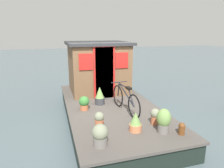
{
  "coord_description": "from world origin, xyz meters",
  "views": [
    {
      "loc": [
        -5.72,
        1.65,
        2.68
      ],
      "look_at": [
        -0.2,
        0.0,
        1.21
      ],
      "focal_mm": 32.84,
      "sensor_mm": 36.0,
      "label": 1
    }
  ],
  "objects_px": {
    "potted_plant_mint": "(155,116)",
    "mooring_bollard": "(182,128)",
    "potted_plant_basil": "(100,135)",
    "potted_plant_ivy": "(100,96)",
    "potted_plant_lavender": "(164,120)",
    "potted_plant_rosemary": "(84,103)",
    "bicycle": "(125,99)",
    "houseboat_cabin": "(98,67)",
    "potted_plant_geranium": "(135,122)",
    "potted_plant_sage": "(99,120)"
  },
  "relations": [
    {
      "from": "potted_plant_geranium",
      "to": "mooring_bollard",
      "type": "relative_size",
      "value": 1.67
    },
    {
      "from": "potted_plant_mint",
      "to": "potted_plant_rosemary",
      "type": "relative_size",
      "value": 0.97
    },
    {
      "from": "houseboat_cabin",
      "to": "potted_plant_geranium",
      "type": "distance_m",
      "value": 3.52
    },
    {
      "from": "potted_plant_sage",
      "to": "potted_plant_geranium",
      "type": "bearing_deg",
      "value": -116.11
    },
    {
      "from": "potted_plant_sage",
      "to": "potted_plant_mint",
      "type": "bearing_deg",
      "value": -97.01
    },
    {
      "from": "potted_plant_sage",
      "to": "mooring_bollard",
      "type": "height_order",
      "value": "potted_plant_sage"
    },
    {
      "from": "potted_plant_geranium",
      "to": "potted_plant_ivy",
      "type": "distance_m",
      "value": 1.99
    },
    {
      "from": "potted_plant_ivy",
      "to": "mooring_bollard",
      "type": "xyz_separation_m",
      "value": [
        -2.39,
        -1.26,
        -0.12
      ]
    },
    {
      "from": "potted_plant_geranium",
      "to": "potted_plant_sage",
      "type": "relative_size",
      "value": 1.14
    },
    {
      "from": "potted_plant_basil",
      "to": "potted_plant_ivy",
      "type": "distance_m",
      "value": 2.39
    },
    {
      "from": "potted_plant_ivy",
      "to": "potted_plant_rosemary",
      "type": "relative_size",
      "value": 1.38
    },
    {
      "from": "potted_plant_lavender",
      "to": "houseboat_cabin",
      "type": "bearing_deg",
      "value": 9.52
    },
    {
      "from": "potted_plant_geranium",
      "to": "potted_plant_basil",
      "type": "bearing_deg",
      "value": 112.46
    },
    {
      "from": "houseboat_cabin",
      "to": "bicycle",
      "type": "xyz_separation_m",
      "value": [
        -2.3,
        -0.24,
        -0.56
      ]
    },
    {
      "from": "potted_plant_lavender",
      "to": "potted_plant_mint",
      "type": "relative_size",
      "value": 1.43
    },
    {
      "from": "potted_plant_rosemary",
      "to": "bicycle",
      "type": "bearing_deg",
      "value": -113.85
    },
    {
      "from": "potted_plant_geranium",
      "to": "potted_plant_rosemary",
      "type": "height_order",
      "value": "potted_plant_geranium"
    },
    {
      "from": "potted_plant_geranium",
      "to": "mooring_bollard",
      "type": "bearing_deg",
      "value": -115.62
    },
    {
      "from": "potted_plant_ivy",
      "to": "mooring_bollard",
      "type": "height_order",
      "value": "potted_plant_ivy"
    },
    {
      "from": "potted_plant_ivy",
      "to": "potted_plant_mint",
      "type": "xyz_separation_m",
      "value": [
        -1.76,
        -0.95,
        -0.05
      ]
    },
    {
      "from": "houseboat_cabin",
      "to": "potted_plant_rosemary",
      "type": "relative_size",
      "value": 5.48
    },
    {
      "from": "potted_plant_basil",
      "to": "potted_plant_sage",
      "type": "xyz_separation_m",
      "value": [
        0.74,
        -0.15,
        -0.02
      ]
    },
    {
      "from": "potted_plant_sage",
      "to": "potted_plant_ivy",
      "type": "relative_size",
      "value": 0.72
    },
    {
      "from": "potted_plant_lavender",
      "to": "mooring_bollard",
      "type": "distance_m",
      "value": 0.42
    },
    {
      "from": "potted_plant_mint",
      "to": "mooring_bollard",
      "type": "distance_m",
      "value": 0.71
    },
    {
      "from": "potted_plant_lavender",
      "to": "mooring_bollard",
      "type": "height_order",
      "value": "potted_plant_lavender"
    },
    {
      "from": "bicycle",
      "to": "potted_plant_sage",
      "type": "height_order",
      "value": "bicycle"
    },
    {
      "from": "potted_plant_lavender",
      "to": "potted_plant_ivy",
      "type": "distance_m",
      "value": 2.38
    },
    {
      "from": "potted_plant_geranium",
      "to": "potted_plant_rosemary",
      "type": "bearing_deg",
      "value": 28.88
    },
    {
      "from": "potted_plant_ivy",
      "to": "potted_plant_lavender",
      "type": "bearing_deg",
      "value": -157.43
    },
    {
      "from": "bicycle",
      "to": "potted_plant_geranium",
      "type": "xyz_separation_m",
      "value": [
        -1.14,
        0.18,
        -0.15
      ]
    },
    {
      "from": "mooring_bollard",
      "to": "bicycle",
      "type": "bearing_deg",
      "value": 24.6
    },
    {
      "from": "potted_plant_ivy",
      "to": "houseboat_cabin",
      "type": "bearing_deg",
      "value": -11.23
    },
    {
      "from": "houseboat_cabin",
      "to": "potted_plant_mint",
      "type": "bearing_deg",
      "value": -168.57
    },
    {
      "from": "potted_plant_mint",
      "to": "mooring_bollard",
      "type": "xyz_separation_m",
      "value": [
        -0.63,
        -0.31,
        -0.07
      ]
    },
    {
      "from": "potted_plant_mint",
      "to": "potted_plant_rosemary",
      "type": "bearing_deg",
      "value": 46.42
    },
    {
      "from": "bicycle",
      "to": "potted_plant_rosemary",
      "type": "height_order",
      "value": "bicycle"
    },
    {
      "from": "potted_plant_basil",
      "to": "mooring_bollard",
      "type": "distance_m",
      "value": 1.8
    },
    {
      "from": "potted_plant_sage",
      "to": "potted_plant_ivy",
      "type": "height_order",
      "value": "potted_plant_ivy"
    },
    {
      "from": "potted_plant_rosemary",
      "to": "potted_plant_lavender",
      "type": "bearing_deg",
      "value": -142.05
    },
    {
      "from": "houseboat_cabin",
      "to": "potted_plant_ivy",
      "type": "height_order",
      "value": "houseboat_cabin"
    },
    {
      "from": "bicycle",
      "to": "potted_plant_geranium",
      "type": "relative_size",
      "value": 3.61
    },
    {
      "from": "potted_plant_geranium",
      "to": "houseboat_cabin",
      "type": "bearing_deg",
      "value": 0.99
    },
    {
      "from": "bicycle",
      "to": "potted_plant_lavender",
      "type": "relative_size",
      "value": 2.91
    },
    {
      "from": "potted_plant_basil",
      "to": "bicycle",
      "type": "bearing_deg",
      "value": -35.48
    },
    {
      "from": "bicycle",
      "to": "potted_plant_lavender",
      "type": "xyz_separation_m",
      "value": [
        -1.39,
        -0.38,
        -0.07
      ]
    },
    {
      "from": "houseboat_cabin",
      "to": "potted_plant_sage",
      "type": "bearing_deg",
      "value": 167.46
    },
    {
      "from": "potted_plant_sage",
      "to": "mooring_bollard",
      "type": "xyz_separation_m",
      "value": [
        -0.8,
        -1.65,
        -0.06
      ]
    },
    {
      "from": "potted_plant_basil",
      "to": "potted_plant_ivy",
      "type": "xyz_separation_m",
      "value": [
        2.33,
        -0.54,
        0.03
      ]
    },
    {
      "from": "potted_plant_ivy",
      "to": "potted_plant_basil",
      "type": "bearing_deg",
      "value": 166.87
    }
  ]
}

